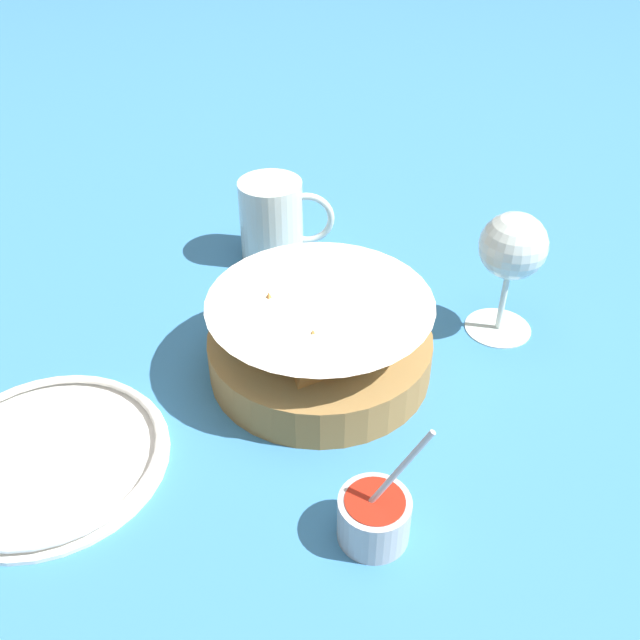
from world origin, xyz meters
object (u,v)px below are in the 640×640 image
object	(u,v)px
beer_mug	(273,223)
side_plate	(49,457)
wine_glass	(513,250)
sauce_cup	(376,516)
food_basket	(320,340)

from	to	relation	value
beer_mug	side_plate	size ratio (longest dim) A/B	0.55
wine_glass	sauce_cup	bearing A→B (deg)	-119.70
wine_glass	beer_mug	distance (m)	0.32
beer_mug	food_basket	bearing A→B (deg)	-75.44
beer_mug	side_plate	bearing A→B (deg)	-117.82
wine_glass	food_basket	bearing A→B (deg)	-161.06
side_plate	beer_mug	bearing A→B (deg)	62.18
wine_glass	beer_mug	world-z (taller)	wine_glass
wine_glass	beer_mug	bearing A→B (deg)	149.00
sauce_cup	food_basket	bearing A→B (deg)	102.09
sauce_cup	side_plate	xyz separation A→B (m)	(-0.30, 0.08, -0.02)
sauce_cup	side_plate	distance (m)	0.31
food_basket	wine_glass	world-z (taller)	wine_glass
sauce_cup	beer_mug	distance (m)	0.46
food_basket	wine_glass	distance (m)	0.23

